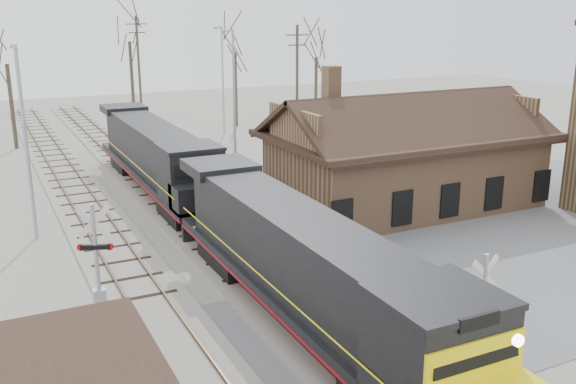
# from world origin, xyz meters

# --- Properties ---
(ground) EXTENTS (140.00, 140.00, 0.00)m
(ground) POSITION_xyz_m (0.00, 0.00, 0.00)
(ground) COLOR #A39D93
(ground) RESTS_ON ground
(road) EXTENTS (60.00, 9.00, 0.03)m
(road) POSITION_xyz_m (0.00, 0.00, 0.01)
(road) COLOR slate
(road) RESTS_ON ground
(track_main) EXTENTS (3.40, 90.00, 0.24)m
(track_main) POSITION_xyz_m (0.00, 15.00, 0.07)
(track_main) COLOR #A39D93
(track_main) RESTS_ON ground
(track_siding) EXTENTS (3.40, 90.00, 0.24)m
(track_siding) POSITION_xyz_m (-4.50, 15.00, 0.07)
(track_siding) COLOR #A39D93
(track_siding) RESTS_ON ground
(depot) EXTENTS (15.20, 9.31, 7.90)m
(depot) POSITION_xyz_m (11.99, 12.00, 2.41)
(depot) COLOR #976C4E
(depot) RESTS_ON ground
(locomotive_lead) EXTENTS (2.88, 19.28, 4.28)m
(locomotive_lead) POSITION_xyz_m (0.00, 0.70, 2.25)
(locomotive_lead) COLOR black
(locomotive_lead) RESTS_ON ground
(locomotive_trailing) EXTENTS (2.88, 19.28, 4.05)m
(locomotive_trailing) POSITION_xyz_m (0.00, 20.25, 2.25)
(locomotive_trailing) COLOR black
(locomotive_trailing) RESTS_ON ground
(crossbuck_near) EXTENTS (1.20, 0.31, 4.19)m
(crossbuck_near) POSITION_xyz_m (2.88, -4.21, 1.96)
(crossbuck_near) COLOR #A5A8AD
(crossbuck_near) RESTS_ON ground
(crossbuck_far) EXTENTS (1.20, 0.54, 4.42)m
(crossbuck_far) POSITION_xyz_m (-6.34, 4.83, 2.05)
(crossbuck_far) COLOR #A5A8AD
(crossbuck_far) RESTS_ON ground
(streetlight_a) EXTENTS (0.25, 2.04, 9.29)m
(streetlight_a) POSITION_xyz_m (-7.53, 15.40, 5.19)
(streetlight_a) COLOR #A5A8AD
(streetlight_a) RESTS_ON ground
(streetlight_b) EXTENTS (0.25, 2.04, 9.64)m
(streetlight_b) POSITION_xyz_m (5.58, 21.89, 5.36)
(streetlight_b) COLOR #A5A8AD
(streetlight_b) RESTS_ON ground
(streetlight_c) EXTENTS (0.25, 2.04, 9.40)m
(streetlight_c) POSITION_xyz_m (10.68, 37.55, 5.24)
(streetlight_c) COLOR #A5A8AD
(streetlight_c) RESTS_ON ground
(utility_pole_b) EXTENTS (2.00, 0.24, 10.30)m
(utility_pole_b) POSITION_xyz_m (5.48, 46.78, 5.38)
(utility_pole_b) COLOR #382D23
(utility_pole_b) RESTS_ON ground
(utility_pole_c) EXTENTS (2.00, 0.24, 9.63)m
(utility_pole_c) POSITION_xyz_m (14.86, 31.04, 5.04)
(utility_pole_c) COLOR #382D23
(utility_pole_c) RESTS_ON ground
(tree_b) EXTENTS (4.49, 4.49, 11.01)m
(tree_b) POSITION_xyz_m (-6.80, 38.54, 7.84)
(tree_b) COLOR #382D23
(tree_b) RESTS_ON ground
(tree_c) EXTENTS (5.23, 5.23, 12.82)m
(tree_c) POSITION_xyz_m (4.90, 47.55, 9.14)
(tree_c) COLOR #382D23
(tree_c) RESTS_ON ground
(tree_d) EXTENTS (4.67, 4.67, 11.43)m
(tree_d) POSITION_xyz_m (13.03, 40.27, 8.14)
(tree_d) COLOR #382D23
(tree_d) RESTS_ON ground
(tree_e) EXTENTS (4.26, 4.26, 10.44)m
(tree_e) POSITION_xyz_m (20.93, 38.86, 7.43)
(tree_e) COLOR #382D23
(tree_e) RESTS_ON ground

